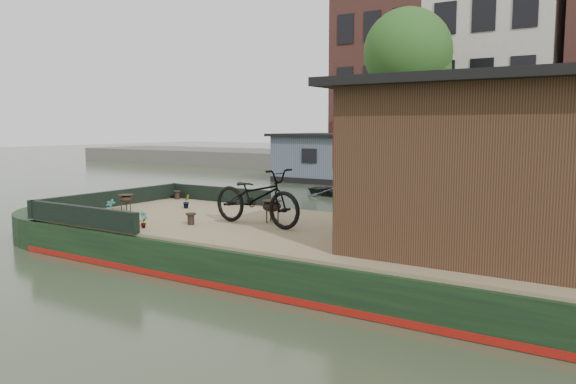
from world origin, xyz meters
The scene contains 18 objects.
ground centered at (0.00, 0.00, 0.00)m, with size 120.00×120.00×0.00m, color #263220.
houseboat_hull centered at (-1.33, 0.00, 0.27)m, with size 14.01×4.02×0.60m.
houseboat_deck centered at (0.00, 0.00, 0.62)m, with size 11.80×3.80×0.05m, color #81724F.
bow_bulwark centered at (-5.07, 0.00, 0.82)m, with size 3.00×4.00×0.35m.
cabin centered at (2.19, 0.00, 1.88)m, with size 4.00×3.50×2.42m.
bicycle centered at (-1.81, -0.19, 1.17)m, with size 0.69×1.97×1.04m, color black.
potted_plant_a centered at (-4.62, -1.12, 0.84)m, with size 0.20×0.13×0.37m, color brown.
potted_plant_b centered at (-4.35, 0.68, 0.80)m, with size 0.16×0.13×0.30m, color brown.
potted_plant_d centered at (0.20, 1.70, 0.91)m, with size 0.30×0.30×0.53m, color brown.
potted_plant_e centered at (-3.31, -1.50, 0.80)m, with size 0.16×0.11×0.30m, color maroon.
brazier_front centered at (-5.10, -0.33, 0.83)m, with size 0.33×0.33×0.36m, color black, non-canonical shape.
brazier_rear centered at (-1.75, 0.20, 0.86)m, with size 0.38×0.38×0.42m, color black, non-canonical shape.
bollard_port centered at (-5.60, 1.69, 0.75)m, with size 0.18×0.18×0.21m, color black.
bollard_stbd centered at (-2.85, -0.79, 0.76)m, with size 0.19×0.19×0.21m, color black.
dinghy centered at (-4.78, 9.15, 0.29)m, with size 2.03×2.84×0.59m, color black.
far_houseboat centered at (0.00, 14.00, 0.97)m, with size 20.40×4.40×2.11m.
quay centered at (0.00, 20.50, 0.45)m, with size 60.00×6.00×0.90m, color #47443F.
tree_left centered at (-6.36, 19.07, 5.89)m, with size 4.40×4.40×7.40m.
Camera 1 is at (4.10, -8.23, 2.42)m, focal length 35.00 mm.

